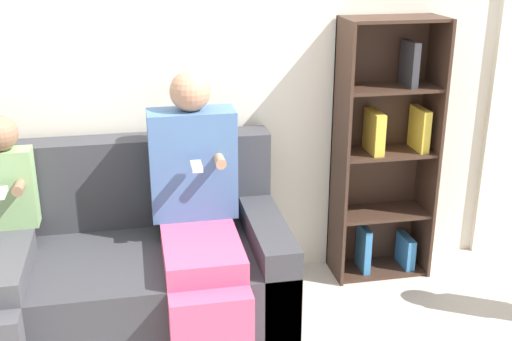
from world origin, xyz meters
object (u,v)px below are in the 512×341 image
child_seated (3,250)px  bookshelf (384,153)px  couch (103,274)px  adult_seated (198,209)px

child_seated → bookshelf: bearing=13.3°
child_seated → bookshelf: size_ratio=0.74×
couch → child_seated: size_ratio=1.63×
adult_seated → couch: bearing=167.7°
adult_seated → child_seated: adult_seated is taller
couch → bookshelf: bookshelf is taller
couch → adult_seated: adult_seated is taller
child_seated → bookshelf: (2.05, 0.48, 0.18)m
child_seated → bookshelf: 2.12m
adult_seated → child_seated: size_ratio=1.17×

